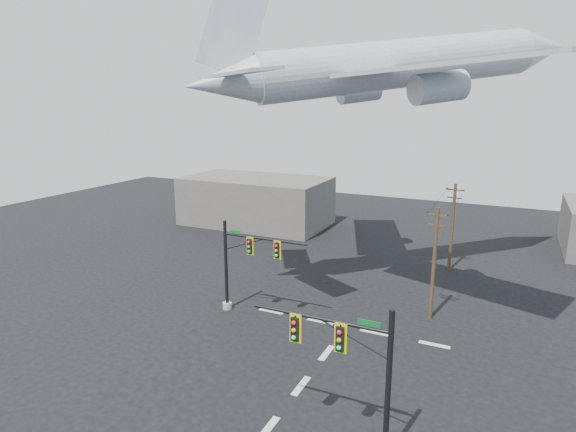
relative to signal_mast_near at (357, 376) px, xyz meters
The scene contains 9 objects.
ground 5.76m from the signal_mast_near, behind, with size 120.00×120.00×0.00m, color black.
lane_markings 7.65m from the signal_mast_near, 130.16° to the left, with size 14.00×21.20×0.01m.
signal_mast_near is the anchor object (origin of this frame).
signal_mast_far 16.13m from the signal_mast_near, 138.58° to the left, with size 6.92×0.77×6.96m.
utility_pole_a 15.71m from the signal_mast_near, 87.08° to the left, with size 1.64×0.52×8.31m.
utility_pole_b 26.99m from the signal_mast_near, 88.56° to the left, with size 1.66×0.39×8.23m.
power_lines 21.68m from the signal_mast_near, 88.01° to the left, with size 1.63×11.30×0.03m.
airliner 25.19m from the signal_mast_near, 99.99° to the left, with size 27.70×27.57×8.74m.
building_left 42.36m from the signal_mast_near, 124.95° to the left, with size 18.00×10.00×6.00m, color #605B55.
Camera 1 is at (9.56, -17.91, 15.53)m, focal length 30.00 mm.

